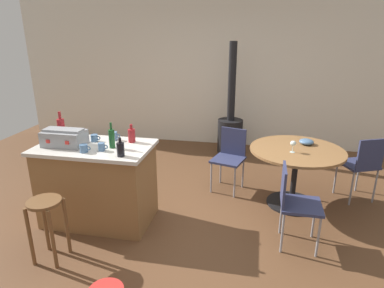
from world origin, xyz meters
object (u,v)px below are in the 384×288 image
at_px(dining_table, 296,162).
at_px(wood_stove, 230,129).
at_px(bottle_0, 112,138).
at_px(toolbox, 64,138).
at_px(cup_2, 115,136).
at_px(wine_glass, 293,144).
at_px(folding_chair_far, 230,155).
at_px(bottle_1, 121,149).
at_px(kitchen_island, 98,183).
at_px(bottle_2, 132,135).
at_px(cup_3, 102,147).
at_px(folding_chair_left, 294,200).
at_px(serving_bowl, 306,142).
at_px(cup_0, 95,138).
at_px(cup_1, 84,148).
at_px(wooden_stool, 47,217).
at_px(bottle_3, 61,128).
at_px(folding_chair_near, 362,163).

xyz_separation_m(dining_table, wood_stove, (-0.96, 1.65, -0.10)).
bearing_deg(bottle_0, toolbox, -176.13).
relative_size(cup_2, wine_glass, 0.75).
xyz_separation_m(folding_chair_far, bottle_1, (-0.99, -1.37, 0.50)).
bearing_deg(kitchen_island, wine_glass, 17.61).
bearing_deg(bottle_2, toolbox, -159.14).
bearing_deg(toolbox, bottle_0, 3.87).
relative_size(kitchen_island, bottle_2, 6.05).
height_order(folding_chair_far, bottle_1, bottle_1).
distance_m(cup_2, cup_3, 0.36).
relative_size(folding_chair_left, wine_glass, 6.02).
height_order(kitchen_island, bottle_0, bottle_0).
xyz_separation_m(bottle_1, serving_bowl, (1.96, 1.27, -0.21)).
relative_size(wood_stove, cup_0, 17.02).
xyz_separation_m(wood_stove, bottle_0, (-1.07, -2.49, 0.56)).
relative_size(folding_chair_far, toolbox, 1.91).
bearing_deg(bottle_0, bottle_2, 58.11).
bearing_deg(serving_bowl, cup_1, -152.54).
distance_m(folding_chair_left, wine_glass, 0.82).
bearing_deg(bottle_0, bottle_1, -49.42).
distance_m(wooden_stool, folding_chair_left, 2.42).
height_order(wood_stove, bottle_2, wood_stove).
relative_size(wood_stove, bottle_2, 9.41).
bearing_deg(bottle_2, wine_glass, 15.11).
bearing_deg(bottle_1, bottle_2, 96.92).
xyz_separation_m(toolbox, cup_1, (0.31, -0.15, -0.05)).
distance_m(bottle_1, bottle_3, 1.01).
xyz_separation_m(kitchen_island, bottle_3, (-0.50, 0.19, 0.58)).
bearing_deg(kitchen_island, serving_bowl, 23.35).
xyz_separation_m(cup_3, serving_bowl, (2.22, 1.16, -0.18)).
height_order(folding_chair_far, cup_3, cup_3).
bearing_deg(wooden_stool, folding_chair_far, 50.49).
distance_m(dining_table, cup_2, 2.22).
bearing_deg(cup_2, dining_table, 15.71).
bearing_deg(wine_glass, wooden_stool, -148.06).
bearing_deg(bottle_2, cup_2, 173.53).
relative_size(folding_chair_far, cup_1, 7.16).
bearing_deg(bottle_0, folding_chair_far, 44.18).
bearing_deg(kitchen_island, dining_table, 20.00).
xyz_separation_m(toolbox, cup_2, (0.46, 0.28, -0.04)).
distance_m(kitchen_island, dining_table, 2.40).
distance_m(folding_chair_far, wood_stove, 1.35).
bearing_deg(serving_bowl, bottle_3, -163.68).
relative_size(dining_table, wine_glass, 7.96).
bearing_deg(wooden_stool, cup_3, 63.74).
bearing_deg(bottle_0, wood_stove, 66.81).
distance_m(wood_stove, toolbox, 3.04).
height_order(kitchen_island, cup_2, cup_2).
bearing_deg(bottle_3, cup_3, -25.92).
bearing_deg(folding_chair_near, wooden_stool, -150.24).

